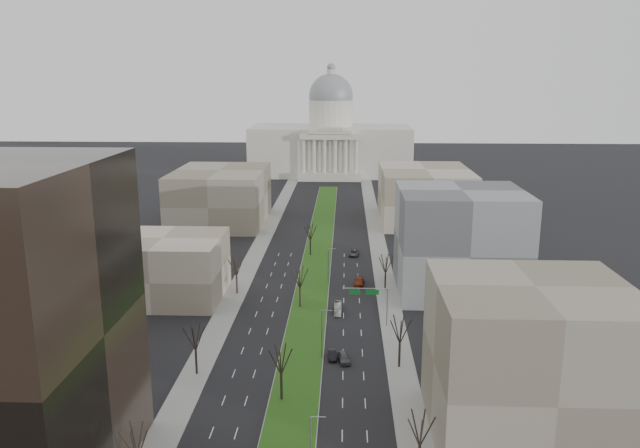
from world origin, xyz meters
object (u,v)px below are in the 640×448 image
(car_grey_near, at_px, (344,357))
(car_grey_far, at_px, (354,253))
(car_red, at_px, (359,282))
(box_van, at_px, (338,308))
(car_black, at_px, (332,355))

(car_grey_near, distance_m, car_grey_far, 66.64)
(car_grey_near, relative_size, car_red, 0.83)
(car_grey_far, relative_size, box_van, 0.83)
(car_red, bearing_deg, car_black, -92.14)
(car_grey_near, bearing_deg, car_black, 140.22)
(car_black, relative_size, car_grey_far, 0.79)
(car_black, height_order, car_grey_far, car_grey_far)
(car_red, height_order, box_van, box_van)
(car_black, xyz_separation_m, box_van, (0.69, 22.23, 0.20))
(box_van, bearing_deg, car_red, 74.95)
(car_red, xyz_separation_m, car_grey_far, (-1.00, 24.95, -0.07))
(car_black, height_order, box_van, box_van)
(car_grey_near, bearing_deg, car_grey_far, 79.02)
(car_black, distance_m, car_grey_far, 65.50)
(car_grey_near, xyz_separation_m, car_grey_far, (2.52, 66.59, -0.05))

